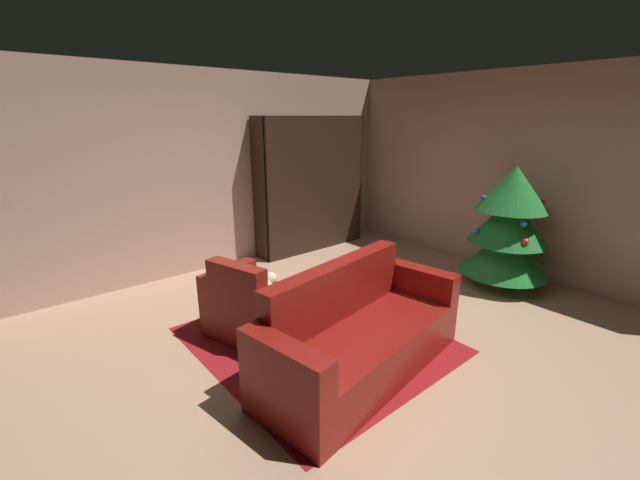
% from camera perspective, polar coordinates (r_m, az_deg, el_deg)
% --- Properties ---
extents(ground_plane, '(7.10, 7.10, 0.00)m').
position_cam_1_polar(ground_plane, '(4.03, 4.26, -13.65)').
color(ground_plane, tan).
extents(wall_back, '(5.42, 0.06, 2.64)m').
position_cam_1_polar(wall_back, '(6.00, 25.73, 8.43)').
color(wall_back, tan).
rests_on(wall_back, ground).
extents(wall_left, '(0.06, 6.04, 2.64)m').
position_cam_1_polar(wall_left, '(5.73, -14.70, 9.21)').
color(wall_left, tan).
rests_on(wall_left, ground).
extents(area_rug, '(2.25, 2.01, 0.01)m').
position_cam_1_polar(area_rug, '(3.99, -0.54, -13.86)').
color(area_rug, maroon).
rests_on(area_rug, ground).
extents(bookshelf_unit, '(0.37, 1.88, 2.06)m').
position_cam_1_polar(bookshelf_unit, '(6.43, -0.32, 7.81)').
color(bookshelf_unit, black).
rests_on(bookshelf_unit, ground).
extents(armchair_red, '(1.07, 0.89, 0.81)m').
position_cam_1_polar(armchair_red, '(3.97, -9.01, -9.49)').
color(armchair_red, maroon).
rests_on(armchair_red, ground).
extents(couch_red, '(1.04, 2.05, 0.89)m').
position_cam_1_polar(couch_red, '(3.45, 5.50, -13.42)').
color(couch_red, maroon).
rests_on(couch_red, ground).
extents(coffee_table, '(0.65, 0.65, 0.41)m').
position_cam_1_polar(coffee_table, '(3.71, 0.97, -10.02)').
color(coffee_table, black).
rests_on(coffee_table, ground).
extents(book_stack_on_table, '(0.22, 0.18, 0.10)m').
position_cam_1_polar(book_stack_on_table, '(3.63, 1.05, -9.14)').
color(book_stack_on_table, '#3A5389').
rests_on(book_stack_on_table, coffee_table).
extents(bottle_on_table, '(0.06, 0.06, 0.32)m').
position_cam_1_polar(bottle_on_table, '(3.79, 0.01, -6.61)').
color(bottle_on_table, '#205E24').
rests_on(bottle_on_table, coffee_table).
extents(decorated_tree, '(1.04, 1.04, 1.50)m').
position_cam_1_polar(decorated_tree, '(5.41, 25.09, 1.80)').
color(decorated_tree, brown).
rests_on(decorated_tree, ground).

